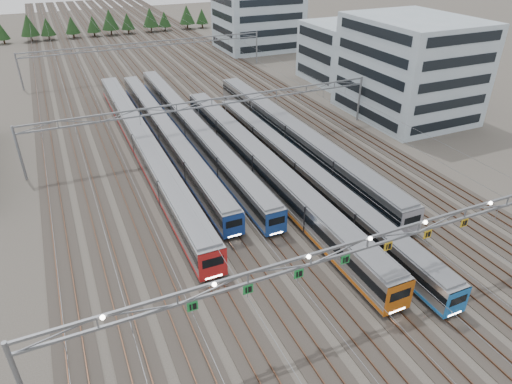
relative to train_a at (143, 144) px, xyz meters
name	(u,v)px	position (x,y,z in m)	size (l,w,h in m)	color
ground	(358,306)	(11.25, -40.47, -2.20)	(400.00, 400.00, 0.00)	#47423A
track_bed	(137,55)	(11.25, 59.53, -0.71)	(54.00, 260.00, 5.42)	#2D2823
train_a	(143,144)	(0.00, 0.00, 0.00)	(2.98, 64.07, 3.89)	black
train_b	(167,133)	(4.50, 3.15, -0.21)	(2.67, 58.89, 3.47)	black
train_c	(193,128)	(9.00, 3.49, -0.18)	(2.71, 62.64, 3.52)	black
train_d	(262,166)	(13.50, -14.31, 0.03)	(3.03, 57.70, 3.95)	black
train_e	(303,172)	(18.00, -17.72, -0.25)	(2.61, 55.63, 3.39)	black
train_f	(294,135)	(22.50, -6.71, 0.06)	(3.08, 55.16, 4.01)	black
gantry_near	(368,246)	(11.20, -40.59, 4.89)	(56.36, 0.61, 8.08)	gray
gantry_mid	(212,108)	(11.25, -0.47, 4.19)	(56.36, 0.36, 8.00)	gray
gantry_far	(148,48)	(11.25, 44.53, 4.19)	(56.36, 0.36, 8.00)	gray
depot_bldg_south	(409,68)	(48.82, -1.46, 6.55)	(18.00, 22.00, 17.50)	#97A9B4
depot_bldg_mid	(341,52)	(50.29, 22.67, 4.14)	(14.00, 16.00, 12.67)	#97A9B4
depot_bldg_north	(258,21)	(46.59, 59.81, 5.58)	(22.00, 18.00, 15.55)	#97A9B4
treeline	(90,23)	(4.05, 97.38, 2.04)	(81.20, 5.60, 7.02)	#332114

